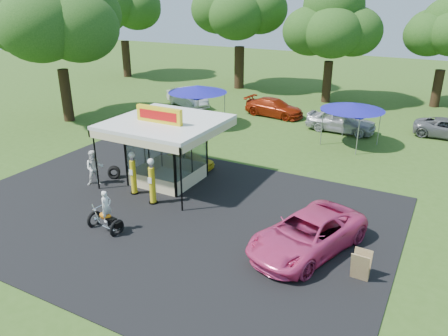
% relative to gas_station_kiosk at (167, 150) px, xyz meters
% --- Properties ---
extents(ground, '(120.00, 120.00, 0.00)m').
position_rel_gas_station_kiosk_xyz_m(ground, '(2.00, -4.99, -1.78)').
color(ground, '#34551A').
rests_on(ground, ground).
extents(asphalt_apron, '(20.00, 14.00, 0.04)m').
position_rel_gas_station_kiosk_xyz_m(asphalt_apron, '(2.00, -2.99, -1.76)').
color(asphalt_apron, black).
rests_on(asphalt_apron, ground).
extents(gas_station_kiosk, '(5.40, 5.40, 4.18)m').
position_rel_gas_station_kiosk_xyz_m(gas_station_kiosk, '(0.00, 0.00, 0.00)').
color(gas_station_kiosk, white).
rests_on(gas_station_kiosk, ground).
extents(gas_pump_left, '(0.42, 0.42, 2.24)m').
position_rel_gas_station_kiosk_xyz_m(gas_pump_left, '(-0.58, -2.11, -0.71)').
color(gas_pump_left, black).
rests_on(gas_pump_left, ground).
extents(gas_pump_right, '(0.43, 0.43, 2.32)m').
position_rel_gas_station_kiosk_xyz_m(gas_pump_right, '(0.90, -2.54, -0.67)').
color(gas_pump_right, black).
rests_on(gas_pump_right, ground).
extents(motorcycle, '(1.68, 0.91, 1.95)m').
position_rel_gas_station_kiosk_xyz_m(motorcycle, '(0.75, -5.54, -1.03)').
color(motorcycle, black).
rests_on(motorcycle, ground).
extents(spare_tires, '(0.89, 0.77, 0.71)m').
position_rel_gas_station_kiosk_xyz_m(spare_tires, '(-2.82, -1.09, -1.44)').
color(spare_tires, black).
rests_on(spare_tires, ground).
extents(a_frame_sign, '(0.64, 0.58, 1.12)m').
position_rel_gas_station_kiosk_xyz_m(a_frame_sign, '(10.90, -3.91, -1.21)').
color(a_frame_sign, '#593819').
rests_on(a_frame_sign, ground).
extents(kiosk_car, '(2.82, 1.13, 0.96)m').
position_rel_gas_station_kiosk_xyz_m(kiosk_car, '(-0.00, 2.21, -1.30)').
color(kiosk_car, yellow).
rests_on(kiosk_car, ground).
extents(pink_sedan, '(4.06, 5.91, 1.50)m').
position_rel_gas_station_kiosk_xyz_m(pink_sedan, '(8.66, -3.00, -1.03)').
color(pink_sedan, '#DB3B79').
rests_on(pink_sedan, ground).
extents(spectator_west, '(1.16, 1.16, 1.90)m').
position_rel_gas_station_kiosk_xyz_m(spectator_west, '(-3.08, -2.18, -0.83)').
color(spectator_west, white).
rests_on(spectator_west, ground).
extents(bg_car_a, '(5.05, 3.74, 1.59)m').
position_rel_gas_station_kiosk_xyz_m(bg_car_a, '(-7.96, 14.26, -0.99)').
color(bg_car_a, beige).
rests_on(bg_car_a, ground).
extents(bg_car_b, '(5.10, 2.57, 1.42)m').
position_rel_gas_station_kiosk_xyz_m(bg_car_b, '(-0.03, 14.90, -1.07)').
color(bg_car_b, '#99250B').
rests_on(bg_car_b, ground).
extents(bg_car_c, '(4.95, 2.17, 1.66)m').
position_rel_gas_station_kiosk_xyz_m(bg_car_c, '(5.82, 13.22, -0.95)').
color(bg_car_c, '#A7A8AC').
rests_on(bg_car_c, ground).
extents(tent_west, '(4.35, 4.35, 3.04)m').
position_rel_gas_station_kiosk_xyz_m(tent_west, '(-4.06, 9.71, 0.97)').
color(tent_west, gray).
rests_on(tent_west, ground).
extents(tent_east, '(4.08, 4.08, 2.85)m').
position_rel_gas_station_kiosk_xyz_m(tent_east, '(7.06, 10.58, 0.80)').
color(tent_east, gray).
rests_on(tent_east, ground).
extents(oak_far_a, '(9.67, 9.67, 11.46)m').
position_rel_gas_station_kiosk_xyz_m(oak_far_a, '(-22.11, 23.13, 5.51)').
color(oak_far_a, black).
rests_on(oak_far_a, ground).
extents(oak_far_b, '(9.82, 9.82, 11.72)m').
position_rel_gas_station_kiosk_xyz_m(oak_far_b, '(-7.48, 23.47, 5.70)').
color(oak_far_b, black).
rests_on(oak_far_b, ground).
extents(oak_far_c, '(8.80, 8.80, 10.37)m').
position_rel_gas_station_kiosk_xyz_m(oak_far_c, '(2.28, 21.73, 4.80)').
color(oak_far_c, black).
rests_on(oak_far_c, ground).
extents(oak_far_d, '(7.47, 7.47, 8.89)m').
position_rel_gas_station_kiosk_xyz_m(oak_far_d, '(11.22, 24.55, 3.88)').
color(oak_far_d, black).
rests_on(oak_far_d, ground).
extents(oak_near, '(10.25, 10.25, 11.81)m').
position_rel_gas_station_kiosk_xyz_m(oak_near, '(-13.71, 6.05, 5.62)').
color(oak_near, black).
rests_on(oak_near, ground).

